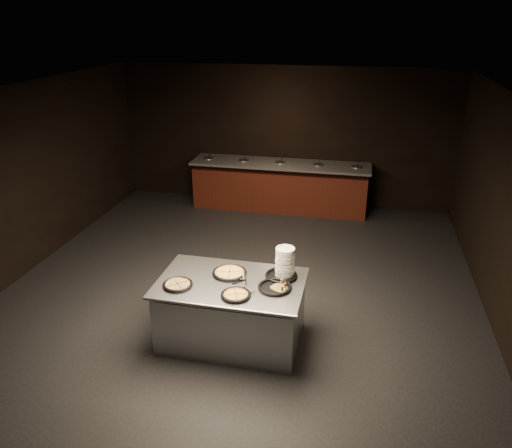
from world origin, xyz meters
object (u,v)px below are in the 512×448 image
object	(u,v)px
plate_stack	(285,262)
pan_veggie_whole	(178,284)
pan_cheese_whole	(230,273)
serving_counter	(232,312)

from	to	relation	value
plate_stack	pan_veggie_whole	xyz separation A→B (m)	(-1.21, -0.51, -0.17)
plate_stack	pan_cheese_whole	world-z (taller)	plate_stack
serving_counter	pan_veggie_whole	distance (m)	0.79
pan_cheese_whole	serving_counter	bearing A→B (deg)	-70.52
plate_stack	pan_cheese_whole	size ratio (longest dim) A/B	0.88
serving_counter	pan_cheese_whole	size ratio (longest dim) A/B	4.15
serving_counter	plate_stack	xyz separation A→B (m)	(0.62, 0.27, 0.63)
plate_stack	pan_cheese_whole	distance (m)	0.71
pan_veggie_whole	pan_cheese_whole	world-z (taller)	same
pan_veggie_whole	pan_cheese_whole	xyz separation A→B (m)	(0.53, 0.42, 0.00)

